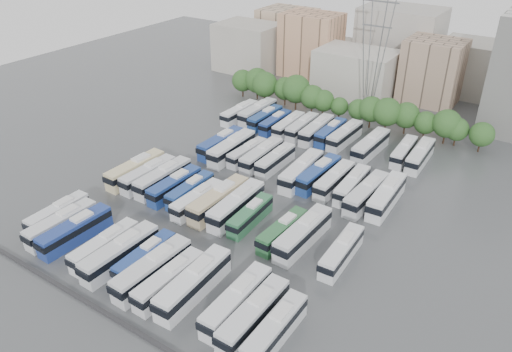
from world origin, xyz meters
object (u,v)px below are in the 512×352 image
Objects in this scene: bus_r2_s2 at (221,143)px; bus_r3_s5 at (302,127)px; bus_r2_s4 at (247,152)px; bus_r2_s11 at (352,185)px; bus_r2_s12 at (366,193)px; bus_r3_s2 at (265,118)px; bus_r0_s6 at (145,257)px; bus_r1_s7 at (236,205)px; bus_r1_s3 at (175,185)px; bus_r3_s3 at (275,122)px; bus_r1_s13 at (342,251)px; bus_r1_s2 at (163,178)px; electricity_pylon at (376,37)px; bus_r1_s11 at (303,233)px; bus_r2_s6 at (275,160)px; bus_r0_s13 at (275,329)px; bus_r2_s3 at (232,148)px; bus_r3_s12 at (404,151)px; bus_r1_s8 at (250,215)px; bus_r3_s13 at (420,155)px; bus_r0_s8 at (169,280)px; bus_r0_s4 at (105,246)px; bus_r0_s5 at (120,253)px; bus_r3_s6 at (317,130)px; bus_r0_s11 at (237,301)px; bus_r3_s0 at (240,113)px; bus_r1_s5 at (197,200)px; bus_r2_s10 at (334,180)px; bus_r0_s1 at (62,224)px; bus_r2_s8 at (301,171)px; bus_r1_s10 at (282,231)px; bus_r3_s10 at (371,145)px; bus_r2_s9 at (318,174)px; bus_r2_s5 at (261,155)px; bus_r0_s0 at (58,214)px; bus_r3_s4 at (289,125)px; bus_r2_s13 at (386,196)px; bus_r1_s6 at (219,200)px; bus_r0_s7 at (152,269)px; bus_r3_s7 at (331,132)px; bus_r3_s8 at (345,135)px; bus_r3_s1 at (258,112)px; bus_r1_s1 at (148,174)px; bus_r0_s2 at (75,231)px.

bus_r3_s5 is (9.84, 17.07, -0.14)m from bus_r2_s2.
bus_r2_s11 is (23.19, -0.37, 0.14)m from bus_r2_s4.
bus_r2_s12 is 38.17m from bus_r3_s2.
bus_r1_s7 reaches higher than bus_r0_s6.
bus_r1_s3 is 1.09× the size of bus_r3_s3.
bus_r1_s13 is 17.17m from bus_r2_s12.
bus_r1_s2 is at bearing 124.95° from bus_r0_s6.
electricity_pylon is at bearing 68.93° from bus_r3_s5.
bus_r1_s11 reaches higher than bus_r3_s3.
bus_r2_s6 is 0.98× the size of bus_r3_s5.
bus_r2_s3 reaches higher than bus_r0_s13.
bus_r2_s3 is at bearing -150.66° from bus_r3_s12.
bus_r1_s8 is 0.88× the size of bus_r3_s13.
bus_r2_s11 is at bearing 30.29° from bus_r1_s2.
bus_r3_s5 is (-10.05, 54.67, -0.04)m from bus_r0_s8.
bus_r2_s12 is at bearing 52.93° from bus_r0_s4.
bus_r0_s5 is 54.60m from bus_r3_s6.
bus_r0_s11 is 1.18× the size of bus_r3_s3.
bus_r3_s6 is at bearing 5.03° from bus_r3_s0.
bus_r1_s5 is 0.95× the size of bus_r2_s10.
bus_r3_s3 is at bearing 103.79° from bus_r2_s4.
bus_r0_s1 reaches higher than bus_r3_s3.
bus_r2_s8 is at bearing 114.34° from bus_r0_s13.
bus_r3_s10 is at bearing 93.18° from bus_r1_s10.
bus_r0_s1 is 1.04× the size of bus_r3_s0.
bus_r1_s11 reaches higher than bus_r0_s13.
bus_r2_s8 is 3.26m from bus_r2_s9.
bus_r2_s5 is 19.81m from bus_r2_s11.
bus_r1_s11 is (29.85, -0.92, 0.08)m from bus_r1_s2.
bus_r0_s0 is at bearing 175.25° from bus_r0_s5.
bus_r1_s2 reaches higher than bus_r3_s4.
bus_r1_s13 is at bearing -91.78° from bus_r2_s13.
bus_r2_s10 is 16.83m from bus_r3_s10.
bus_r2_s13 is (33.12, -0.08, -0.04)m from bus_r2_s3.
bus_r2_s9 is (9.75, 17.73, -0.15)m from bus_r1_s6.
bus_r0_s7 is 1.16× the size of bus_r3_s4.
bus_r2_s10 reaches higher than bus_r1_s8.
bus_r0_s11 is (19.74, 1.50, -0.04)m from bus_r0_s5.
bus_r3_s7 is at bearing 97.37° from bus_r2_s8.
bus_r1_s11 is 37.90m from bus_r3_s8.
bus_r3_s1 is at bearing 35.96° from bus_r3_s0.
bus_r1_s1 is at bearing -82.62° from bus_r3_s0.
bus_r0_s4 is (6.70, -0.02, -0.10)m from bus_r0_s2.
bus_r1_s1 reaches higher than bus_r0_s8.
bus_r0_s2 is at bearing -78.46° from bus_r1_s1.
bus_r3_s8 reaches higher than bus_r1_s3.
bus_r0_s2 is 1.06× the size of bus_r3_s0.
bus_r2_s5 is 1.08× the size of bus_r3_s7.
bus_r3_s1 is 1.09× the size of bus_r3_s5.
bus_r3_s12 is (19.44, 53.73, 0.04)m from bus_r0_s6.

